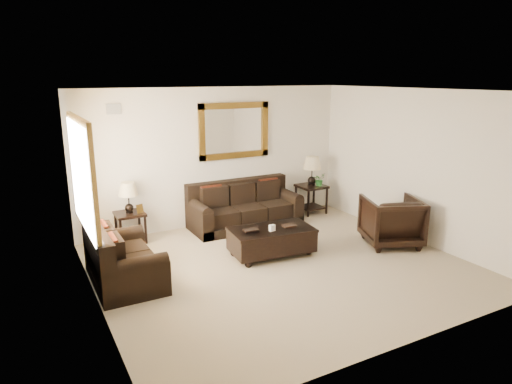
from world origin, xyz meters
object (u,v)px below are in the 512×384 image
armchair (391,219)px  end_table_right (312,176)px  sofa (244,210)px  end_table_left (129,203)px  coffee_table (271,239)px  loveseat (121,262)px

armchair → end_table_right: bearing=-64.7°
sofa → end_table_left: 2.24m
sofa → coffee_table: (-0.30, -1.60, -0.03)m
loveseat → coffee_table: (2.43, -0.14, -0.02)m
sofa → armchair: bearing=-49.9°
coffee_table → sofa: bearing=85.3°
end_table_left → end_table_right: end_table_right is taller
sofa → end_table_right: end_table_right is taller
sofa → coffee_table: size_ratio=1.51×
loveseat → armchair: (4.54, -0.70, 0.16)m
loveseat → coffee_table: size_ratio=1.05×
end_table_left → coffee_table: size_ratio=0.77×
loveseat → coffee_table: loveseat is taller
end_table_left → coffee_table: 2.61m
loveseat → end_table_right: (4.42, 1.56, 0.49)m
sofa → armchair: size_ratio=2.29×
sofa → loveseat: (-2.72, -1.46, -0.01)m
end_table_right → armchair: size_ratio=1.31×
end_table_left → armchair: size_ratio=1.17×
coffee_table → armchair: size_ratio=1.52×
loveseat → armchair: 4.59m
end_table_right → coffee_table: bearing=-139.5°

